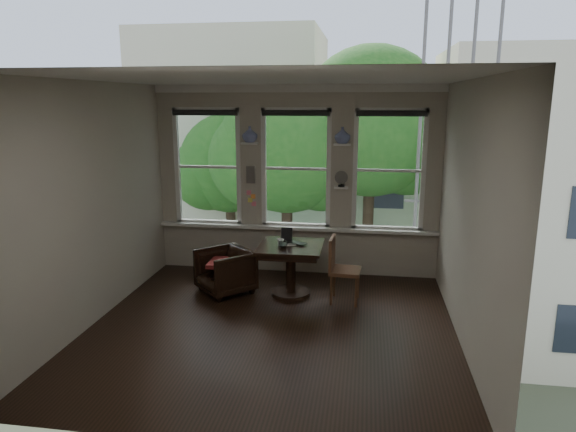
% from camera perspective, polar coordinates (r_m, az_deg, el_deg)
% --- Properties ---
extents(ground, '(4.50, 4.50, 0.00)m').
position_cam_1_polar(ground, '(6.52, -1.87, -12.36)').
color(ground, black).
rests_on(ground, ground).
extents(ceiling, '(4.50, 4.50, 0.00)m').
position_cam_1_polar(ceiling, '(5.90, -2.09, 15.02)').
color(ceiling, silver).
rests_on(ceiling, ground).
extents(wall_back, '(4.50, 0.00, 4.50)m').
position_cam_1_polar(wall_back, '(8.22, 0.92, 3.91)').
color(wall_back, '#B9B39E').
rests_on(wall_back, ground).
extents(wall_front, '(4.50, 0.00, 4.50)m').
position_cam_1_polar(wall_front, '(3.92, -8.07, -6.24)').
color(wall_front, '#B9B39E').
rests_on(wall_front, ground).
extents(wall_left, '(0.00, 4.50, 4.50)m').
position_cam_1_polar(wall_left, '(6.81, -20.92, 1.20)').
color(wall_left, '#B9B39E').
rests_on(wall_left, ground).
extents(wall_right, '(0.00, 4.50, 4.50)m').
position_cam_1_polar(wall_right, '(6.05, 19.48, -0.08)').
color(wall_right, '#B9B39E').
rests_on(wall_right, ground).
extents(window_left, '(1.10, 0.12, 1.90)m').
position_cam_1_polar(window_left, '(8.51, -8.84, 5.42)').
color(window_left, white).
rests_on(window_left, ground).
extents(window_center, '(1.10, 0.12, 1.90)m').
position_cam_1_polar(window_center, '(8.19, 0.92, 5.29)').
color(window_center, white).
rests_on(window_center, ground).
extents(window_right, '(1.10, 0.12, 1.90)m').
position_cam_1_polar(window_right, '(8.13, 11.14, 4.99)').
color(window_right, white).
rests_on(window_right, ground).
extents(shelf_left, '(0.26, 0.16, 0.03)m').
position_cam_1_polar(shelf_left, '(8.18, -4.25, 8.07)').
color(shelf_left, white).
rests_on(shelf_left, ground).
extents(shelf_right, '(0.26, 0.16, 0.03)m').
position_cam_1_polar(shelf_right, '(7.98, 6.05, 7.92)').
color(shelf_right, white).
rests_on(shelf_right, ground).
extents(intercom, '(0.14, 0.06, 0.28)m').
position_cam_1_polar(intercom, '(8.27, -4.15, 4.63)').
color(intercom, '#59544F').
rests_on(intercom, ground).
extents(sticky_notes, '(0.16, 0.01, 0.24)m').
position_cam_1_polar(sticky_notes, '(8.33, -4.10, 2.25)').
color(sticky_notes, pink).
rests_on(sticky_notes, ground).
extents(desk_fan, '(0.20, 0.20, 0.24)m').
position_cam_1_polar(desk_fan, '(8.03, 5.94, 3.85)').
color(desk_fan, '#59544F').
rests_on(desk_fan, ground).
extents(vase_left, '(0.24, 0.24, 0.25)m').
position_cam_1_polar(vase_left, '(8.17, -4.27, 9.04)').
color(vase_left, silver).
rests_on(vase_left, shelf_left).
extents(vase_right, '(0.24, 0.24, 0.25)m').
position_cam_1_polar(vase_right, '(7.97, 6.07, 8.91)').
color(vase_right, silver).
rests_on(vase_right, shelf_right).
extents(table, '(0.90, 0.90, 0.75)m').
position_cam_1_polar(table, '(7.41, 0.31, -6.05)').
color(table, black).
rests_on(table, ground).
extents(armchair_left, '(1.00, 1.00, 0.65)m').
position_cam_1_polar(armchair_left, '(7.58, -6.99, -6.10)').
color(armchair_left, black).
rests_on(armchair_left, ground).
extents(cushion_red, '(0.45, 0.45, 0.06)m').
position_cam_1_polar(cushion_red, '(7.54, -7.02, -5.21)').
color(cushion_red, maroon).
rests_on(cushion_red, armchair_left).
extents(side_chair_right, '(0.45, 0.45, 0.92)m').
position_cam_1_polar(side_chair_right, '(7.20, 6.39, -6.01)').
color(side_chair_right, '#452618').
rests_on(side_chair_right, ground).
extents(laptop, '(0.39, 0.35, 0.03)m').
position_cam_1_polar(laptop, '(7.33, 0.67, -3.11)').
color(laptop, black).
rests_on(laptop, table).
extents(mug, '(0.12, 0.12, 0.10)m').
position_cam_1_polar(mug, '(7.27, -0.85, -2.95)').
color(mug, white).
rests_on(mug, table).
extents(drinking_glass, '(0.15, 0.15, 0.10)m').
position_cam_1_polar(drinking_glass, '(7.16, -0.55, -3.19)').
color(drinking_glass, white).
rests_on(drinking_glass, table).
extents(tablet, '(0.17, 0.09, 0.22)m').
position_cam_1_polar(tablet, '(7.40, -0.14, -2.16)').
color(tablet, black).
rests_on(tablet, table).
extents(papers, '(0.31, 0.36, 0.00)m').
position_cam_1_polar(papers, '(7.40, -0.13, -3.03)').
color(papers, silver).
rests_on(papers, table).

